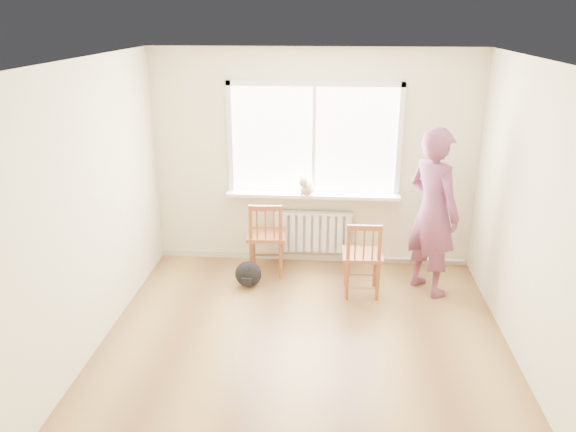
% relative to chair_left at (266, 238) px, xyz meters
% --- Properties ---
extents(floor, '(4.50, 4.50, 0.00)m').
position_rel_chair_left_xyz_m(floor, '(0.54, -1.77, -0.48)').
color(floor, '#A17A42').
rests_on(floor, ground).
extents(ceiling, '(4.50, 4.50, 0.00)m').
position_rel_chair_left_xyz_m(ceiling, '(0.54, -1.77, 2.22)').
color(ceiling, white).
rests_on(ceiling, back_wall).
extents(back_wall, '(4.00, 0.01, 2.70)m').
position_rel_chair_left_xyz_m(back_wall, '(0.54, 0.48, 0.87)').
color(back_wall, beige).
rests_on(back_wall, ground).
extents(window, '(2.12, 0.05, 1.42)m').
position_rel_chair_left_xyz_m(window, '(0.54, 0.45, 1.18)').
color(window, white).
rests_on(window, back_wall).
extents(windowsill, '(2.15, 0.22, 0.04)m').
position_rel_chair_left_xyz_m(windowsill, '(0.54, 0.37, 0.45)').
color(windowsill, white).
rests_on(windowsill, back_wall).
extents(radiator, '(1.00, 0.12, 0.55)m').
position_rel_chair_left_xyz_m(radiator, '(0.54, 0.39, -0.04)').
color(radiator, white).
rests_on(radiator, back_wall).
extents(heating_pipe, '(1.40, 0.04, 0.04)m').
position_rel_chair_left_xyz_m(heating_pipe, '(1.79, 0.42, -0.40)').
color(heating_pipe, silver).
rests_on(heating_pipe, back_wall).
extents(baseboard, '(4.00, 0.03, 0.08)m').
position_rel_chair_left_xyz_m(baseboard, '(0.54, 0.46, -0.44)').
color(baseboard, beige).
rests_on(baseboard, ground).
extents(chair_left, '(0.49, 0.47, 0.95)m').
position_rel_chair_left_xyz_m(chair_left, '(0.00, 0.00, 0.00)').
color(chair_left, '#9C522D').
rests_on(chair_left, floor).
extents(chair_right, '(0.46, 0.44, 0.91)m').
position_rel_chair_left_xyz_m(chair_right, '(1.14, -0.45, -0.02)').
color(chair_right, '#9C522D').
rests_on(chair_right, floor).
extents(person, '(0.79, 0.84, 1.93)m').
position_rel_chair_left_xyz_m(person, '(1.91, -0.26, 0.49)').
color(person, '#AC3939').
rests_on(person, floor).
extents(cat, '(0.25, 0.41, 0.28)m').
position_rel_chair_left_xyz_m(cat, '(0.47, 0.28, 0.59)').
color(cat, beige).
rests_on(cat, windowsill).
extents(backpack, '(0.38, 0.35, 0.31)m').
position_rel_chair_left_xyz_m(backpack, '(-0.18, -0.35, -0.32)').
color(backpack, black).
rests_on(backpack, floor).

